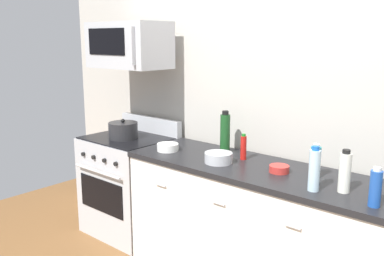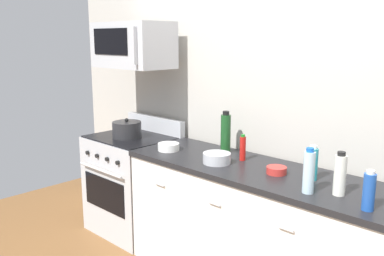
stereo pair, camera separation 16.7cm
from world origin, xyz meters
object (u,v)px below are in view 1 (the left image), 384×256
(bottle_dish_soap, at_px, (315,162))
(bottle_hot_sauce_red, at_px, (243,147))
(bottle_vinegar_white, at_px, (345,172))
(microwave, at_px, (129,45))
(bottle_soda_blue, at_px, (375,188))
(bowl_red_small, at_px, (279,169))
(bowl_white_ceramic, at_px, (168,147))
(stockpot, at_px, (123,130))
(bottle_wine_green, at_px, (225,133))
(bottle_water_clear, at_px, (314,170))
(range_oven, at_px, (129,184))
(bowl_steel_prep, at_px, (218,157))

(bottle_dish_soap, relative_size, bottle_hot_sauce_red, 1.16)
(bottle_vinegar_white, bearing_deg, microwave, 176.27)
(bottle_soda_blue, distance_m, bowl_red_small, 0.72)
(bottle_vinegar_white, bearing_deg, bowl_white_ceramic, -179.68)
(bottle_dish_soap, relative_size, stockpot, 0.86)
(bottle_wine_green, height_order, bowl_white_ceramic, bottle_wine_green)
(microwave, height_order, stockpot, microwave)
(bottle_water_clear, bearing_deg, bottle_hot_sauce_red, 158.07)
(range_oven, xyz_separation_m, bottle_water_clear, (1.89, -0.18, 0.58))
(bottle_vinegar_white, xyz_separation_m, bowl_white_ceramic, (-1.44, -0.01, -0.09))
(bottle_vinegar_white, xyz_separation_m, bowl_steel_prep, (-0.92, -0.01, -0.08))
(bottle_hot_sauce_red, distance_m, bowl_red_small, 0.38)
(bowl_white_ceramic, bearing_deg, bowl_steel_prep, 0.19)
(bowl_red_small, bearing_deg, bowl_white_ceramic, -174.33)
(stockpot, bearing_deg, bottle_water_clear, -3.89)
(bottle_wine_green, relative_size, bottle_dish_soap, 1.48)
(range_oven, height_order, bowl_red_small, range_oven)
(microwave, relative_size, bowl_red_small, 5.49)
(bottle_hot_sauce_red, height_order, bowl_white_ceramic, bottle_hot_sauce_red)
(range_oven, bearing_deg, bottle_water_clear, -5.49)
(bottle_dish_soap, bearing_deg, stockpot, -176.72)
(microwave, distance_m, bottle_soda_blue, 2.37)
(microwave, relative_size, bottle_hot_sauce_red, 3.79)
(bottle_vinegar_white, distance_m, bottle_hot_sauce_red, 0.85)
(microwave, xyz_separation_m, bottle_wine_green, (0.97, 0.13, -0.67))
(bowl_red_small, distance_m, stockpot, 1.56)
(bottle_dish_soap, bearing_deg, bottle_wine_green, 171.54)
(microwave, bearing_deg, bowl_white_ceramic, -13.19)
(bottle_dish_soap, xyz_separation_m, bowl_white_ceramic, (-1.19, -0.15, -0.08))
(bottle_wine_green, height_order, bottle_soda_blue, bottle_wine_green)
(bottle_water_clear, distance_m, bottle_wine_green, 0.98)
(bottle_soda_blue, xyz_separation_m, bowl_red_small, (-0.68, 0.19, -0.08))
(bottle_water_clear, height_order, bowl_white_ceramic, bottle_water_clear)
(bowl_red_small, bearing_deg, bottle_hot_sauce_red, 165.13)
(bowl_white_ceramic, bearing_deg, bottle_dish_soap, 6.94)
(bowl_white_ceramic, bearing_deg, microwave, 166.81)
(bottle_water_clear, xyz_separation_m, bottle_wine_green, (-0.91, 0.35, 0.03))
(microwave, xyz_separation_m, bottle_water_clear, (1.89, -0.23, -0.70))
(bottle_hot_sauce_red, bearing_deg, bowl_steel_prep, -115.42)
(microwave, bearing_deg, bottle_water_clear, -6.84)
(range_oven, xyz_separation_m, bottle_dish_soap, (1.79, 0.05, 0.56))
(bowl_white_ceramic, bearing_deg, stockpot, 175.95)
(bowl_steel_prep, height_order, bowl_white_ceramic, bowl_steel_prep)
(bottle_soda_blue, xyz_separation_m, bottle_hot_sauce_red, (-1.04, 0.29, -0.01))
(microwave, relative_size, bottle_soda_blue, 3.38)
(bottle_soda_blue, relative_size, bottle_vinegar_white, 0.85)
(range_oven, xyz_separation_m, bottle_soda_blue, (2.24, -0.19, 0.56))
(range_oven, relative_size, bowl_red_small, 7.88)
(bottle_hot_sauce_red, bearing_deg, bottle_vinegar_white, -12.36)
(bottle_hot_sauce_red, height_order, bowl_red_small, bottle_hot_sauce_red)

